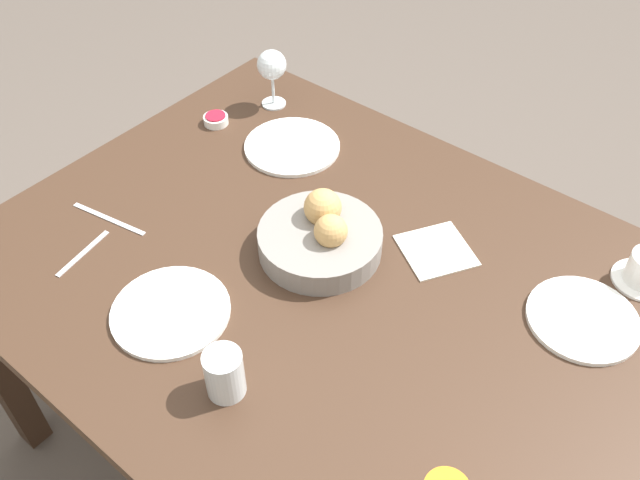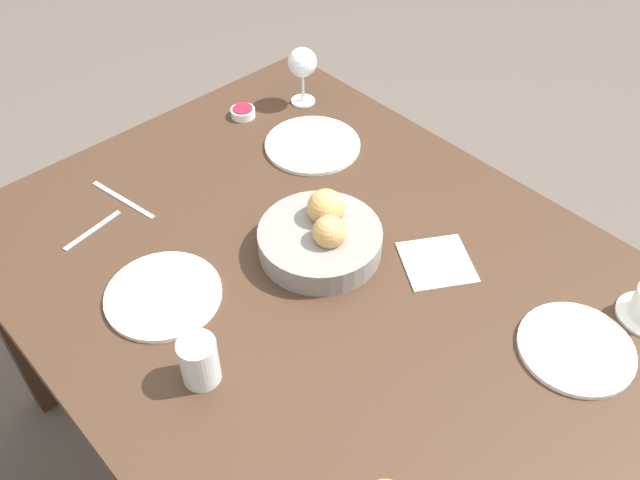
{
  "view_description": "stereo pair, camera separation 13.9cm",
  "coord_description": "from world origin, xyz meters",
  "px_view_note": "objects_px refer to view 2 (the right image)",
  "views": [
    {
      "loc": [
        -0.54,
        0.73,
        1.72
      ],
      "look_at": [
        0.08,
        -0.04,
        0.74
      ],
      "focal_mm": 38.0,
      "sensor_mm": 36.0,
      "label": 1
    },
    {
      "loc": [
        -0.64,
        0.63,
        1.72
      ],
      "look_at": [
        0.08,
        -0.04,
        0.74
      ],
      "focal_mm": 38.0,
      "sensor_mm": 36.0,
      "label": 2
    }
  ],
  "objects_px": {
    "bread_basket": "(321,237)",
    "jam_bowl_berry": "(243,112)",
    "plate_near_right": "(313,145)",
    "wine_glass": "(302,64)",
    "spoon_coffee": "(93,230)",
    "water_tumbler": "(199,361)",
    "napkin": "(437,262)",
    "plate_far_center": "(163,295)",
    "plate_near_left": "(576,348)",
    "knife_silver": "(123,200)"
  },
  "relations": [
    {
      "from": "bread_basket",
      "to": "jam_bowl_berry",
      "type": "xyz_separation_m",
      "value": [
        0.5,
        -0.18,
        -0.02
      ]
    },
    {
      "from": "jam_bowl_berry",
      "to": "plate_near_right",
      "type": "bearing_deg",
      "value": -168.5
    },
    {
      "from": "plate_near_right",
      "to": "wine_glass",
      "type": "bearing_deg",
      "value": -34.94
    },
    {
      "from": "bread_basket",
      "to": "wine_glass",
      "type": "bearing_deg",
      "value": -37.72
    },
    {
      "from": "spoon_coffee",
      "to": "plate_near_right",
      "type": "bearing_deg",
      "value": -100.22
    },
    {
      "from": "water_tumbler",
      "to": "napkin",
      "type": "distance_m",
      "value": 0.53
    },
    {
      "from": "water_tumbler",
      "to": "spoon_coffee",
      "type": "xyz_separation_m",
      "value": [
        0.47,
        -0.04,
        -0.05
      ]
    },
    {
      "from": "bread_basket",
      "to": "spoon_coffee",
      "type": "relative_size",
      "value": 1.74
    },
    {
      "from": "napkin",
      "to": "plate_near_right",
      "type": "bearing_deg",
      "value": -9.55
    },
    {
      "from": "plate_far_center",
      "to": "water_tumbler",
      "type": "height_order",
      "value": "water_tumbler"
    },
    {
      "from": "plate_near_right",
      "to": "napkin",
      "type": "bearing_deg",
      "value": 170.45
    },
    {
      "from": "bread_basket",
      "to": "plate_far_center",
      "type": "xyz_separation_m",
      "value": [
        0.11,
        0.32,
        -0.03
      ]
    },
    {
      "from": "napkin",
      "to": "plate_near_left",
      "type": "bearing_deg",
      "value": -176.64
    },
    {
      "from": "plate_far_center",
      "to": "knife_silver",
      "type": "relative_size",
      "value": 1.16
    },
    {
      "from": "knife_silver",
      "to": "spoon_coffee",
      "type": "height_order",
      "value": "same"
    },
    {
      "from": "jam_bowl_berry",
      "to": "knife_silver",
      "type": "distance_m",
      "value": 0.41
    },
    {
      "from": "plate_near_right",
      "to": "wine_glass",
      "type": "distance_m",
      "value": 0.23
    },
    {
      "from": "bread_basket",
      "to": "plate_near_left",
      "type": "height_order",
      "value": "bread_basket"
    },
    {
      "from": "plate_near_left",
      "to": "water_tumbler",
      "type": "relative_size",
      "value": 2.22
    },
    {
      "from": "napkin",
      "to": "knife_silver",
      "type": "bearing_deg",
      "value": 31.39
    },
    {
      "from": "plate_near_left",
      "to": "plate_far_center",
      "type": "xyz_separation_m",
      "value": [
        0.62,
        0.48,
        -0.0
      ]
    },
    {
      "from": "plate_near_left",
      "to": "water_tumbler",
      "type": "bearing_deg",
      "value": 52.22
    },
    {
      "from": "water_tumbler",
      "to": "napkin",
      "type": "xyz_separation_m",
      "value": [
        -0.1,
        -0.52,
        -0.05
      ]
    },
    {
      "from": "water_tumbler",
      "to": "wine_glass",
      "type": "distance_m",
      "value": 0.89
    },
    {
      "from": "plate_far_center",
      "to": "jam_bowl_berry",
      "type": "distance_m",
      "value": 0.63
    },
    {
      "from": "plate_near_right",
      "to": "plate_near_left",
      "type": "bearing_deg",
      "value": 175.6
    },
    {
      "from": "water_tumbler",
      "to": "plate_near_left",
      "type": "bearing_deg",
      "value": -127.78
    },
    {
      "from": "plate_far_center",
      "to": "plate_near_left",
      "type": "bearing_deg",
      "value": -142.05
    },
    {
      "from": "wine_glass",
      "to": "napkin",
      "type": "xyz_separation_m",
      "value": [
        -0.63,
        0.19,
        -0.11
      ]
    },
    {
      "from": "wine_glass",
      "to": "spoon_coffee",
      "type": "distance_m",
      "value": 0.68
    },
    {
      "from": "bread_basket",
      "to": "spoon_coffee",
      "type": "distance_m",
      "value": 0.5
    },
    {
      "from": "plate_near_right",
      "to": "plate_far_center",
      "type": "relative_size",
      "value": 1.03
    },
    {
      "from": "napkin",
      "to": "water_tumbler",
      "type": "bearing_deg",
      "value": 79.01
    },
    {
      "from": "wine_glass",
      "to": "jam_bowl_berry",
      "type": "xyz_separation_m",
      "value": [
        0.06,
        0.16,
        -0.1
      ]
    },
    {
      "from": "bread_basket",
      "to": "plate_near_left",
      "type": "xyz_separation_m",
      "value": [
        -0.5,
        -0.17,
        -0.03
      ]
    },
    {
      "from": "water_tumbler",
      "to": "spoon_coffee",
      "type": "height_order",
      "value": "water_tumbler"
    },
    {
      "from": "plate_far_center",
      "to": "jam_bowl_berry",
      "type": "height_order",
      "value": "jam_bowl_berry"
    },
    {
      "from": "jam_bowl_berry",
      "to": "napkin",
      "type": "distance_m",
      "value": 0.69
    },
    {
      "from": "jam_bowl_berry",
      "to": "napkin",
      "type": "xyz_separation_m",
      "value": [
        -0.69,
        0.03,
        -0.01
      ]
    },
    {
      "from": "plate_near_left",
      "to": "water_tumbler",
      "type": "height_order",
      "value": "water_tumbler"
    },
    {
      "from": "plate_near_right",
      "to": "napkin",
      "type": "relative_size",
      "value": 1.24
    },
    {
      "from": "plate_far_center",
      "to": "jam_bowl_berry",
      "type": "xyz_separation_m",
      "value": [
        0.38,
        -0.5,
        0.01
      ]
    },
    {
      "from": "bread_basket",
      "to": "jam_bowl_berry",
      "type": "bearing_deg",
      "value": -20.07
    },
    {
      "from": "spoon_coffee",
      "to": "knife_silver",
      "type": "bearing_deg",
      "value": -66.88
    },
    {
      "from": "plate_near_right",
      "to": "water_tumbler",
      "type": "xyz_separation_m",
      "value": [
        -0.37,
        0.59,
        0.04
      ]
    },
    {
      "from": "jam_bowl_berry",
      "to": "napkin",
      "type": "height_order",
      "value": "jam_bowl_berry"
    },
    {
      "from": "bread_basket",
      "to": "plate_far_center",
      "type": "bearing_deg",
      "value": 70.28
    },
    {
      "from": "water_tumbler",
      "to": "napkin",
      "type": "relative_size",
      "value": 0.5
    },
    {
      "from": "plate_near_right",
      "to": "spoon_coffee",
      "type": "bearing_deg",
      "value": 79.78
    },
    {
      "from": "plate_far_center",
      "to": "water_tumbler",
      "type": "xyz_separation_m",
      "value": [
        -0.2,
        0.05,
        0.04
      ]
    }
  ]
}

